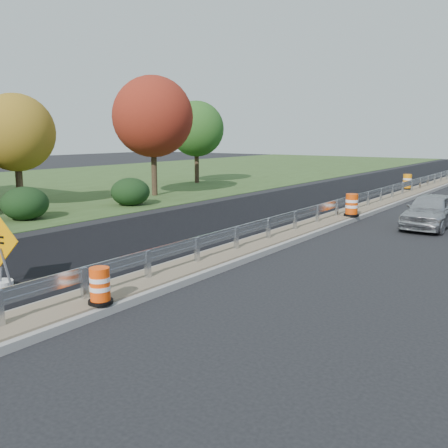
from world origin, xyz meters
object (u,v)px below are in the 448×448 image
Objects in this scene: caution_sign at (0,268)px; barrel_median_far at (407,182)px; barrel_median_near at (100,286)px; barrel_median_mid at (352,205)px; car_silver at (431,211)px.

caution_sign reaches higher than barrel_median_far.
barrel_median_mid reaches higher than barrel_median_near.
caution_sign reaches higher than car_silver.
caution_sign is 2.48× the size of barrel_median_near.
caution_sign is 1.97× the size of barrel_median_far.
barrel_median_mid is 3.29m from car_silver.
barrel_median_mid is at bearing 66.80° from caution_sign.
caution_sign is at bearing -95.06° from barrel_median_far.
car_silver reaches higher than barrel_median_near.
barrel_median_mid is 0.23× the size of car_silver.
barrel_median_near is at bearing -90.00° from barrel_median_mid.
car_silver reaches higher than barrel_median_far.
barrel_median_near is at bearing -5.88° from caution_sign.
barrel_median_far is at bearing 110.02° from car_silver.
caution_sign reaches higher than barrel_median_mid.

